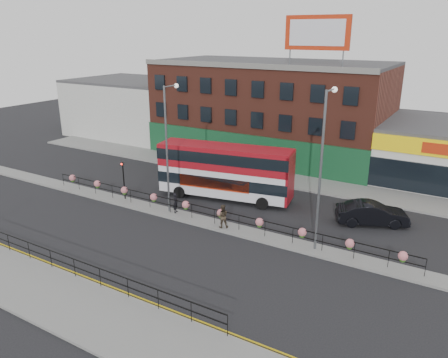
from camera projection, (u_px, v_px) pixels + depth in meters
The scene contains 18 objects.
ground at pixel (203, 222), 32.02m from camera, with size 120.00×120.00×0.00m, color black.
south_pavement at pixel (73, 305), 22.23m from camera, with size 60.00×4.00×0.15m, color slate.
north_pavement at pixel (272, 177), 41.75m from camera, with size 60.00×4.00×0.15m, color slate.
median at pixel (203, 222), 31.99m from camera, with size 60.00×1.60×0.15m, color slate.
yellow_line_inner at pixel (107, 285), 24.12m from camera, with size 60.00×0.10×0.01m, color gold.
yellow_line_outer at pixel (104, 286), 23.98m from camera, with size 60.00×0.10×0.01m, color gold.
brick_building at pixel (271, 109), 48.55m from camera, with size 25.00×12.21×10.30m.
warehouse_west at pixel (134, 107), 58.88m from camera, with size 15.50×12.00×7.30m.
billboard at pixel (317, 33), 38.76m from camera, with size 6.00×0.29×4.40m.
median_railing at pixel (203, 209), 31.68m from camera, with size 30.04×0.56×1.23m.
south_railing at pixel (74, 263), 24.46m from camera, with size 20.04×0.05×1.12m.
double_decker_bus at pixel (225, 167), 35.80m from camera, with size 11.42×4.54×4.50m.
car at pixel (372, 214), 31.49m from camera, with size 5.32×3.71×1.66m, color black.
pedestrian_a at pixel (176, 203), 33.19m from camera, with size 0.56×0.67×1.56m, color black.
pedestrian_b at pixel (222, 216), 30.61m from camera, with size 1.06×1.01×1.72m, color #3B3024.
lamp_column_west at pixel (168, 139), 32.08m from camera, with size 0.34×1.68×9.56m.
lamp_column_east at pixel (323, 158), 26.17m from camera, with size 0.36×1.76×10.05m.
traffic_light_median at pixel (123, 172), 35.42m from camera, with size 0.15×0.28×3.65m.
Camera 1 is at (16.32, -24.37, 13.30)m, focal length 35.00 mm.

